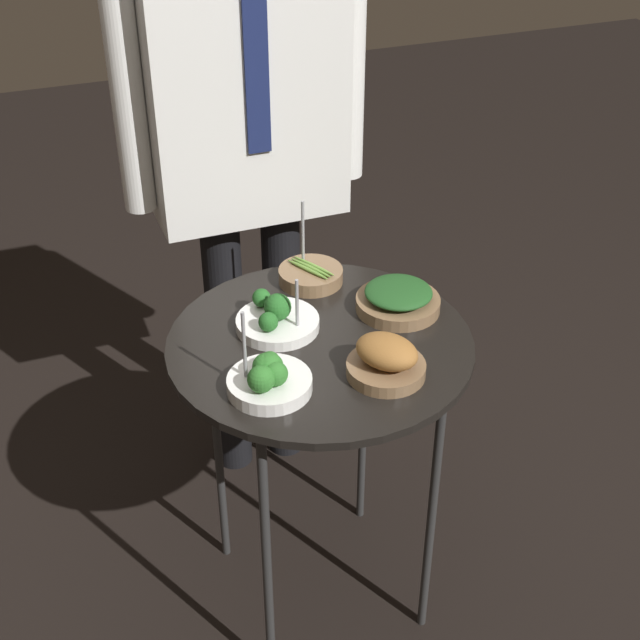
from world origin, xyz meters
name	(u,v)px	position (x,y,z in m)	size (l,w,h in m)	color
ground_plane	(320,585)	(0.00, 0.00, 0.00)	(8.00, 8.00, 0.00)	black
serving_cart	(320,365)	(0.00, 0.00, 0.68)	(0.62, 0.62, 0.74)	black
bowl_asparagus_far_rim	(311,275)	(0.06, 0.22, 0.76)	(0.14, 0.14, 0.18)	brown
bowl_broccoli_mid_right	(276,319)	(-0.07, 0.07, 0.77)	(0.17, 0.17, 0.13)	white
bowl_roast_back_left	(386,360)	(0.08, -0.15, 0.78)	(0.15, 0.16, 0.08)	brown
bowl_spinach_front_left	(398,299)	(0.20, 0.05, 0.77)	(0.18, 0.18, 0.06)	brown
bowl_broccoli_mid_left	(269,378)	(-0.15, -0.12, 0.78)	(0.16, 0.16, 0.17)	white
waiter_figure	(245,121)	(0.01, 0.52, 1.02)	(0.59, 0.22, 1.61)	black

